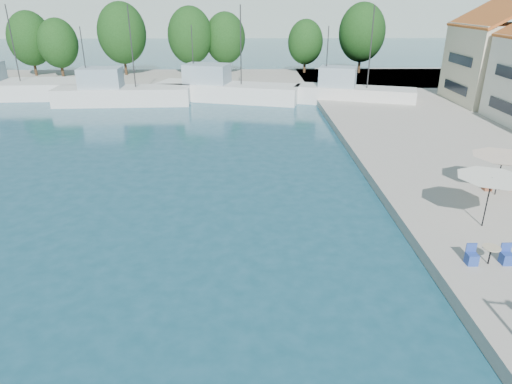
{
  "coord_description": "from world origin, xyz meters",
  "views": [
    {
      "loc": [
        -1.43,
        5.13,
        10.36
      ],
      "look_at": [
        -0.97,
        26.0,
        1.48
      ],
      "focal_mm": 32.0,
      "sensor_mm": 36.0,
      "label": 1
    }
  ],
  "objects_px": {
    "umbrella_white": "(491,183)",
    "umbrella_cream": "(502,161)",
    "trawler_03": "(224,90)",
    "trawler_02": "(119,94)",
    "trawler_04": "(351,94)"
  },
  "relations": [
    {
      "from": "umbrella_white",
      "to": "umbrella_cream",
      "type": "relative_size",
      "value": 0.98
    },
    {
      "from": "trawler_03",
      "to": "umbrella_white",
      "type": "distance_m",
      "value": 34.5
    },
    {
      "from": "trawler_03",
      "to": "umbrella_cream",
      "type": "xyz_separation_m",
      "value": [
        15.79,
        -28.15,
        1.46
      ]
    },
    {
      "from": "trawler_02",
      "to": "trawler_03",
      "type": "height_order",
      "value": "same"
    },
    {
      "from": "trawler_02",
      "to": "trawler_03",
      "type": "relative_size",
      "value": 0.88
    },
    {
      "from": "trawler_03",
      "to": "umbrella_white",
      "type": "bearing_deg",
      "value": -51.91
    },
    {
      "from": "trawler_03",
      "to": "umbrella_white",
      "type": "xyz_separation_m",
      "value": [
        13.34,
        -31.78,
        1.69
      ]
    },
    {
      "from": "trawler_02",
      "to": "umbrella_cream",
      "type": "relative_size",
      "value": 4.46
    },
    {
      "from": "trawler_03",
      "to": "trawler_04",
      "type": "height_order",
      "value": "same"
    },
    {
      "from": "trawler_04",
      "to": "umbrella_cream",
      "type": "height_order",
      "value": "trawler_04"
    },
    {
      "from": "trawler_02",
      "to": "umbrella_white",
      "type": "height_order",
      "value": "trawler_02"
    },
    {
      "from": "umbrella_white",
      "to": "umbrella_cream",
      "type": "height_order",
      "value": "umbrella_white"
    },
    {
      "from": "trawler_02",
      "to": "trawler_03",
      "type": "distance_m",
      "value": 11.12
    },
    {
      "from": "trawler_04",
      "to": "umbrella_white",
      "type": "height_order",
      "value": "trawler_04"
    },
    {
      "from": "umbrella_cream",
      "to": "trawler_03",
      "type": "bearing_deg",
      "value": 119.3
    }
  ]
}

